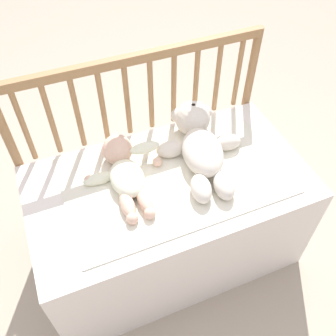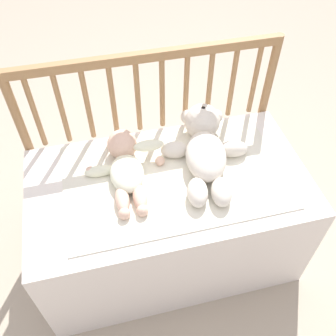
% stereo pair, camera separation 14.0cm
% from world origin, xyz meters
% --- Properties ---
extents(ground_plane, '(12.00, 12.00, 0.00)m').
position_xyz_m(ground_plane, '(0.00, 0.00, 0.00)').
color(ground_plane, tan).
extents(crib_mattress, '(1.08, 0.60, 0.51)m').
position_xyz_m(crib_mattress, '(0.00, 0.00, 0.26)').
color(crib_mattress, white).
rests_on(crib_mattress, ground_plane).
extents(crib_rail, '(1.08, 0.04, 0.88)m').
position_xyz_m(crib_rail, '(-0.00, 0.32, 0.62)').
color(crib_rail, '#997047').
rests_on(crib_rail, ground_plane).
extents(blanket, '(0.84, 0.52, 0.01)m').
position_xyz_m(blanket, '(0.02, 0.02, 0.52)').
color(blanket, silver).
rests_on(blanket, crib_mattress).
extents(teddy_bear, '(0.36, 0.49, 0.15)m').
position_xyz_m(teddy_bear, '(0.17, 0.09, 0.57)').
color(teddy_bear, silver).
rests_on(teddy_bear, crib_mattress).
extents(baby, '(0.32, 0.39, 0.12)m').
position_xyz_m(baby, '(-0.15, 0.08, 0.56)').
color(baby, '#EAEACC').
rests_on(baby, crib_mattress).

